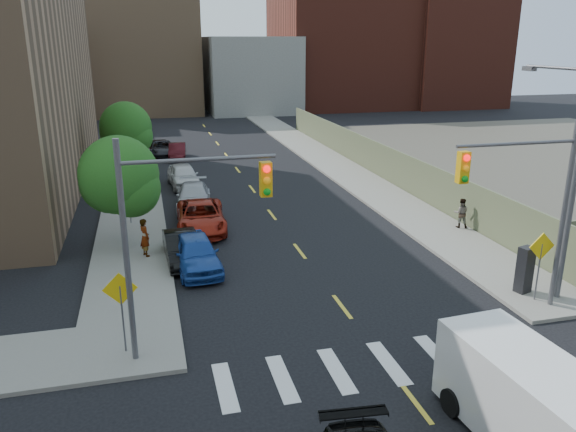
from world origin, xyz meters
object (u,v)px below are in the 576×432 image
parked_car_black (182,248)px  parked_car_silver (194,197)px  cargo_van (528,400)px  payphone (525,270)px  parked_car_blue (196,253)px  pedestrian_east (461,213)px  parked_car_maroon (177,151)px  parked_car_grey (161,148)px  parked_car_white (183,175)px  parked_car_red (201,217)px  pedestrian_west (145,237)px

parked_car_black → parked_car_silver: bearing=78.6°
parked_car_silver → cargo_van: cargo_van is taller
parked_car_silver → cargo_van: (5.99, -22.68, 0.56)m
payphone → parked_car_black: bearing=135.3°
parked_car_blue → pedestrian_east: 14.10m
parked_car_maroon → pedestrian_east: size_ratio=2.49×
parked_car_maroon → parked_car_grey: (-1.30, 1.67, 0.01)m
parked_car_silver → parked_car_white: (-0.20, 5.34, 0.07)m
parked_car_red → payphone: payphone is taller
parked_car_silver → parked_car_maroon: size_ratio=1.24×
parked_car_black → parked_car_white: bearing=82.9°
parked_car_red → parked_car_maroon: size_ratio=1.36×
parked_car_silver → pedestrian_west: 8.19m
parked_car_silver → parked_car_grey: 16.70m
parked_car_red → cargo_van: 19.43m
parked_car_blue → pedestrian_west: size_ratio=2.53×
parked_car_black → parked_car_red: bearing=70.3°
parked_car_silver → parked_car_white: parked_car_white is taller
parked_car_black → pedestrian_west: size_ratio=2.28×
parked_car_blue → cargo_van: size_ratio=0.83×
parked_car_maroon → cargo_van: 38.14m
parked_car_red → parked_car_silver: parked_car_red is taller
pedestrian_west → pedestrian_east: 16.09m
parked_car_silver → parked_car_grey: bearing=99.6°
parked_car_blue → parked_car_red: 5.33m
parked_car_red → cargo_van: bearing=-68.6°
parked_car_blue → parked_car_white: bearing=84.0°
parked_car_red → cargo_van: (5.99, -18.48, 0.52)m
parked_car_black → cargo_van: cargo_van is taller
cargo_van → parked_car_red: bearing=103.8°
parked_car_grey → cargo_van: cargo_van is taller
payphone → pedestrian_east: 7.92m
parked_car_blue → parked_car_red: (0.75, 5.28, -0.02)m
parked_car_blue → parked_car_grey: (-0.55, 26.13, -0.11)m
cargo_van → payphone: (5.39, 7.43, -0.19)m
parked_car_red → parked_car_white: bearing=94.7°
cargo_van → payphone: size_ratio=2.92×
payphone → parked_car_silver: bearing=110.4°
parked_car_black → cargo_van: bearing=-65.5°
pedestrian_east → parked_car_white: bearing=-19.5°
parked_car_silver → cargo_van: bearing=-70.1°
parked_car_red → payphone: size_ratio=2.89×
payphone → parked_car_grey: bearing=95.3°
parked_car_blue → pedestrian_east: pedestrian_east is taller
parked_car_silver → parked_car_white: 5.34m
parked_car_blue → parked_car_black: size_ratio=1.11×
parked_car_silver → pedestrian_east: size_ratio=3.10×
parked_car_silver → cargo_van: 23.46m
parked_car_black → parked_car_grey: (0.00, 25.06, -0.01)m
cargo_van → parked_car_blue: bearing=112.9°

